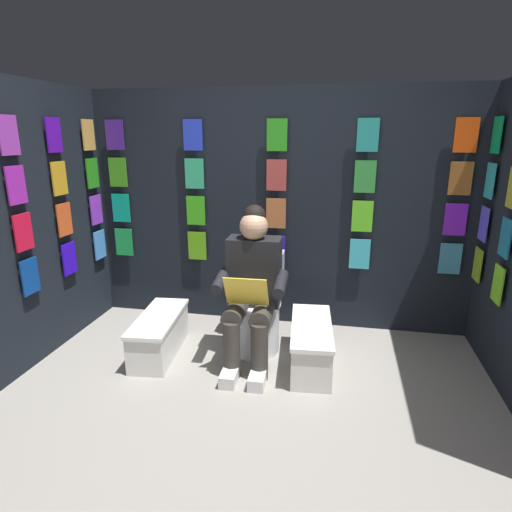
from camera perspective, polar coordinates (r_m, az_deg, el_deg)
The scene contains 7 objects.
ground_plane at distance 2.61m, azimuth -3.80°, elevation -24.38°, with size 30.00×30.00×0.00m, color gray.
display_wall_back at distance 3.82m, azimuth 2.87°, elevation 6.09°, with size 3.43×0.14×2.07m.
display_wall_right at distance 3.65m, azimuth -27.31°, elevation 3.89°, with size 0.14×1.75×2.07m.
toilet at distance 3.49m, azimuth 0.12°, elevation -7.06°, with size 0.41×0.56×0.77m.
person_reading at distance 3.18m, azimuth -0.56°, elevation -4.09°, with size 0.53×0.69×1.19m.
comic_longbox_near at distance 3.31m, azimuth 7.32°, elevation -11.63°, with size 0.36×0.81×0.33m.
comic_longbox_far at distance 3.53m, azimuth -12.74°, elevation -10.14°, with size 0.36×0.78×0.32m.
Camera 1 is at (-0.54, 1.92, 1.69)m, focal length 30.04 mm.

